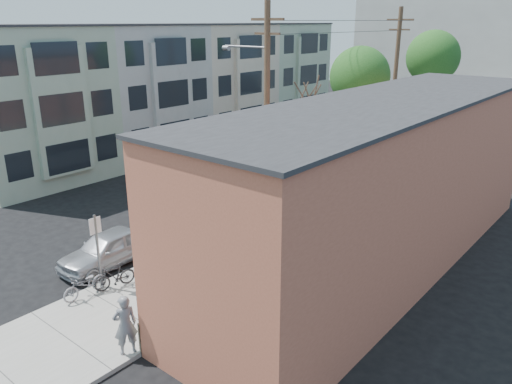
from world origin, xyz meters
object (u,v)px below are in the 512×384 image
Objects in this scene: patron_grey at (125,325)px; cyclist at (198,256)px; utility_pole_near at (266,109)px; patron_green at (229,270)px; car_1 at (192,216)px; parking_meter_far at (298,183)px; tree_leafy_mid at (360,77)px; car_0 at (108,249)px; car_3 at (321,164)px; sign_post at (97,244)px; tree_bare at (303,157)px; parking_meter_near at (168,237)px; bus at (364,124)px; car_4 at (365,148)px; car_2 at (261,188)px; parked_bike_b at (85,285)px; patio_chair_a at (206,295)px; tree_leafy_far at (433,57)px; parked_bike_a at (115,276)px; patio_chair_b at (204,292)px.

cyclist is (-1.87, 4.65, -0.20)m from patron_grey.
cyclist is (1.94, -6.51, -4.52)m from utility_pole_near.
patron_green is 6.36m from car_1.
tree_leafy_mid is (0.55, 5.08, 5.24)m from parking_meter_far.
car_3 reaches higher than car_0.
sign_post is 12.09m from tree_bare.
parking_meter_near is at bearing -91.30° from utility_pole_near.
car_4 is at bearing -62.54° from bus.
cyclist is 4.73m from car_1.
car_3 is at bearing 84.68° from car_2.
utility_pole_near is 2.42× the size of car_1.
car_1 reaches higher than parked_bike_b.
patio_chair_a is at bearing -64.38° from utility_pole_near.
tree_leafy_far reaches higher than patio_chair_a.
patron_grey reaches higher than parked_bike_a.
car_2 is at bearing 86.94° from car_0.
cyclist is 20.13m from car_4.
patio_chair_a is 27.71m from bus.
bus is at bearing 105.78° from car_3.
tree_leafy_mid is 17.23m from car_0.
tree_bare is 5.59× the size of patio_chair_b.
cyclist is (2.08, -0.35, -0.09)m from parking_meter_near.
cyclist is (-1.87, 1.43, 0.30)m from patio_chair_a.
sign_post is 0.36× the size of tree_leafy_mid.
sign_post is 18.12m from tree_leafy_mid.
tree_leafy_far is at bearing 103.11° from parked_bike_a.
parked_bike_a is at bearing -82.23° from car_3.
patio_chair_b is 0.58× the size of parked_bike_a.
car_0 reaches higher than car_1.
car_4 is at bearing 86.94° from car_0.
parked_bike_b is 0.41× the size of car_1.
parking_meter_far is 0.82× the size of parked_bike_a.
parked_bike_b is 29.01m from bus.
parking_meter_near is 0.14× the size of tree_leafy_far.
patron_green is (-0.05, 4.40, -0.06)m from patron_grey.
tree_leafy_mid is at bearing -62.90° from car_4.
patron_green is at bearing -70.35° from tree_bare.
car_1 is at bearing -84.24° from car_4.
parking_meter_near is 0.28× the size of car_4.
car_4 is (0.05, 16.74, 0.06)m from car_1.
car_4 is at bearing -145.04° from patron_grey.
car_1 is (-5.45, 7.73, -0.41)m from patron_grey.
sign_post is 3.38m from parking_meter_near.
tree_leafy_far is 27.85m from car_0.
parking_meter_near and parking_meter_far have the same top height.
car_2 is (0.05, 5.10, 0.05)m from car_1.
car_1 is at bearing 104.97° from sign_post.
parking_meter_near is 1.00× the size of parking_meter_far.
parked_bike_a is 10.99m from car_2.
tree_leafy_mid is 8.89× the size of patio_chair_b.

